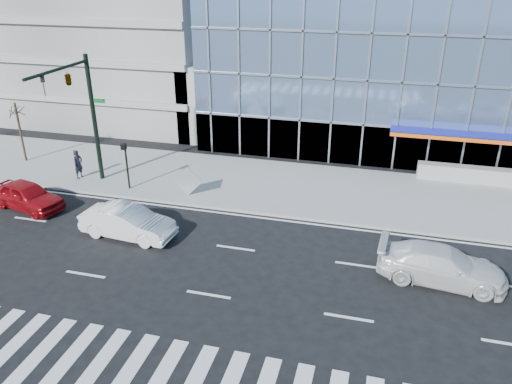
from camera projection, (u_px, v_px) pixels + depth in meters
ground at (236, 248)px, 25.05m from camera, size 160.00×160.00×0.00m
sidewalk at (272, 185)px, 32.05m from camera, size 120.00×8.00×0.15m
theatre_building at (486, 36)px, 41.48m from camera, size 42.00×26.00×15.00m
ramp_block at (229, 97)px, 41.00m from camera, size 6.00×8.00×6.00m
traffic_signal at (76, 93)px, 29.04m from camera, size 1.14×5.74×8.00m
ped_signal_post at (126, 159)px, 30.48m from camera, size 0.30×0.33×3.00m
street_tree_near at (16, 111)px, 34.25m from camera, size 1.10×1.10×4.23m
white_suv at (442, 265)px, 22.18m from camera, size 5.74×2.72×1.62m
white_sedan at (128, 222)px, 25.81m from camera, size 5.12×2.14×1.64m
red_sedan at (27, 195)px, 28.83m from camera, size 5.01×2.97×1.60m
pedestrian at (78, 164)px, 32.49m from camera, size 0.59×0.78×1.91m
tilted_panel at (188, 181)px, 30.05m from camera, size 1.82×0.35×1.84m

